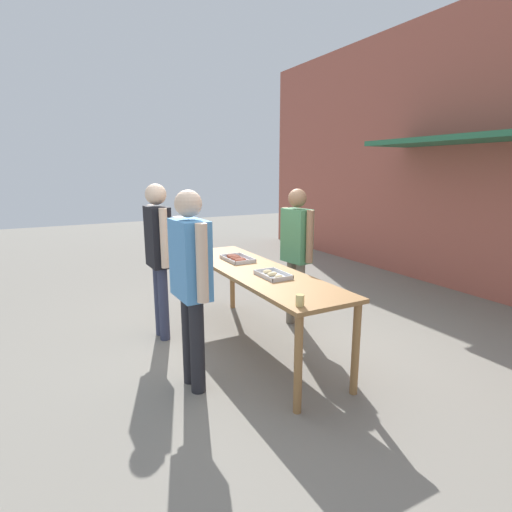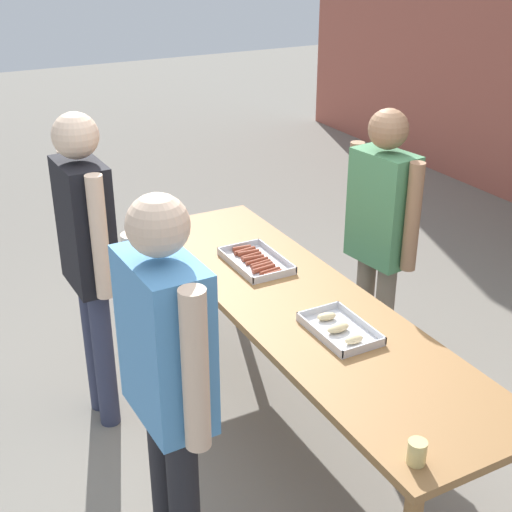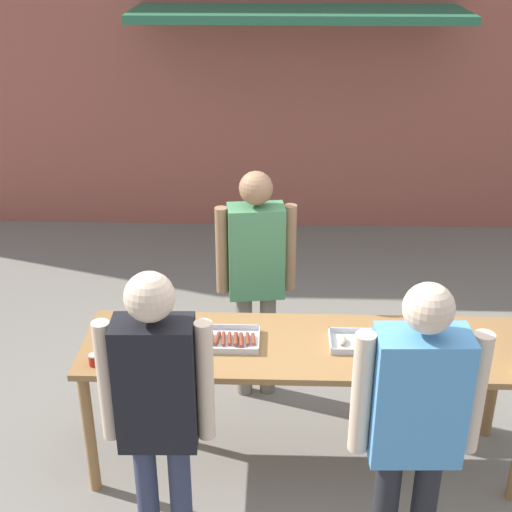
{
  "view_description": "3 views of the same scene",
  "coord_description": "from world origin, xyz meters",
  "px_view_note": "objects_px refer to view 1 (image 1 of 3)",
  "views": [
    {
      "loc": [
        3.75,
        -2.0,
        1.97
      ],
      "look_at": [
        0.0,
        0.0,
        1.05
      ],
      "focal_mm": 28.0,
      "sensor_mm": 36.0,
      "label": 1
    },
    {
      "loc": [
        2.72,
        -1.7,
        2.67
      ],
      "look_at": [
        -0.5,
        0.01,
        0.95
      ],
      "focal_mm": 50.0,
      "sensor_mm": 36.0,
      "label": 2
    },
    {
      "loc": [
        -0.18,
        -3.68,
        3.27
      ],
      "look_at": [
        -0.32,
        0.74,
        1.14
      ],
      "focal_mm": 50.0,
      "sensor_mm": 36.0,
      "label": 3
    }
  ],
  "objects_px": {
    "beer_cup": "(300,300)",
    "person_customer_with_cup": "(191,274)",
    "food_tray_buns": "(273,275)",
    "condiment_jar_ketchup": "(199,250)",
    "food_tray_sausages": "(237,259)",
    "person_server_behind_table": "(296,245)",
    "person_customer_holding_hotdog": "(158,247)",
    "condiment_jar_mustard": "(196,249)"
  },
  "relations": [
    {
      "from": "condiment_jar_mustard",
      "to": "condiment_jar_ketchup",
      "type": "distance_m",
      "value": 0.09
    },
    {
      "from": "food_tray_sausages",
      "to": "condiment_jar_mustard",
      "type": "distance_m",
      "value": 0.77
    },
    {
      "from": "food_tray_buns",
      "to": "condiment_jar_ketchup",
      "type": "xyz_separation_m",
      "value": [
        -1.49,
        -0.26,
        0.02
      ]
    },
    {
      "from": "food_tray_buns",
      "to": "person_server_behind_table",
      "type": "relative_size",
      "value": 0.23
    },
    {
      "from": "food_tray_buns",
      "to": "condiment_jar_mustard",
      "type": "height_order",
      "value": "condiment_jar_mustard"
    },
    {
      "from": "food_tray_sausages",
      "to": "food_tray_buns",
      "type": "relative_size",
      "value": 1.13
    },
    {
      "from": "beer_cup",
      "to": "person_customer_with_cup",
      "type": "xyz_separation_m",
      "value": [
        -0.72,
        -0.66,
        0.13
      ]
    },
    {
      "from": "food_tray_sausages",
      "to": "beer_cup",
      "type": "distance_m",
      "value": 1.74
    },
    {
      "from": "condiment_jar_ketchup",
      "to": "person_customer_with_cup",
      "type": "bearing_deg",
      "value": -22.16
    },
    {
      "from": "beer_cup",
      "to": "person_server_behind_table",
      "type": "distance_m",
      "value": 1.84
    },
    {
      "from": "beer_cup",
      "to": "person_server_behind_table",
      "type": "height_order",
      "value": "person_server_behind_table"
    },
    {
      "from": "condiment_jar_mustard",
      "to": "food_tray_sausages",
      "type": "bearing_deg",
      "value": 20.36
    },
    {
      "from": "food_tray_buns",
      "to": "condiment_jar_ketchup",
      "type": "distance_m",
      "value": 1.51
    },
    {
      "from": "food_tray_buns",
      "to": "person_customer_with_cup",
      "type": "distance_m",
      "value": 0.95
    },
    {
      "from": "condiment_jar_mustard",
      "to": "person_server_behind_table",
      "type": "xyz_separation_m",
      "value": [
        0.91,
        1.0,
        0.12
      ]
    },
    {
      "from": "food_tray_buns",
      "to": "condiment_jar_mustard",
      "type": "bearing_deg",
      "value": -170.39
    },
    {
      "from": "person_server_behind_table",
      "to": "person_customer_holding_hotdog",
      "type": "height_order",
      "value": "person_customer_holding_hotdog"
    },
    {
      "from": "condiment_jar_ketchup",
      "to": "person_customer_with_cup",
      "type": "relative_size",
      "value": 0.04
    },
    {
      "from": "food_tray_sausages",
      "to": "person_customer_with_cup",
      "type": "bearing_deg",
      "value": -42.83
    },
    {
      "from": "food_tray_buns",
      "to": "person_server_behind_table",
      "type": "height_order",
      "value": "person_server_behind_table"
    },
    {
      "from": "food_tray_sausages",
      "to": "beer_cup",
      "type": "height_order",
      "value": "beer_cup"
    },
    {
      "from": "person_server_behind_table",
      "to": "person_customer_with_cup",
      "type": "relative_size",
      "value": 0.97
    },
    {
      "from": "condiment_jar_ketchup",
      "to": "person_server_behind_table",
      "type": "height_order",
      "value": "person_server_behind_table"
    },
    {
      "from": "food_tray_sausages",
      "to": "beer_cup",
      "type": "xyz_separation_m",
      "value": [
        1.72,
        -0.27,
        0.03
      ]
    },
    {
      "from": "condiment_jar_mustard",
      "to": "beer_cup",
      "type": "distance_m",
      "value": 2.45
    },
    {
      "from": "person_customer_holding_hotdog",
      "to": "person_customer_with_cup",
      "type": "relative_size",
      "value": 1.01
    },
    {
      "from": "condiment_jar_ketchup",
      "to": "person_customer_with_cup",
      "type": "xyz_separation_m",
      "value": [
        1.64,
        -0.67,
        0.15
      ]
    },
    {
      "from": "condiment_jar_mustard",
      "to": "person_customer_holding_hotdog",
      "type": "height_order",
      "value": "person_customer_holding_hotdog"
    },
    {
      "from": "food_tray_sausages",
      "to": "condiment_jar_mustard",
      "type": "relative_size",
      "value": 6.31
    },
    {
      "from": "condiment_jar_ketchup",
      "to": "person_customer_holding_hotdog",
      "type": "bearing_deg",
      "value": -58.13
    },
    {
      "from": "food_tray_buns",
      "to": "person_server_behind_table",
      "type": "distance_m",
      "value": 1.0
    },
    {
      "from": "beer_cup",
      "to": "person_customer_with_cup",
      "type": "height_order",
      "value": "person_customer_with_cup"
    },
    {
      "from": "food_tray_buns",
      "to": "person_server_behind_table",
      "type": "xyz_separation_m",
      "value": [
        -0.67,
        0.73,
        0.14
      ]
    },
    {
      "from": "person_customer_holding_hotdog",
      "to": "person_customer_with_cup",
      "type": "distance_m",
      "value": 1.25
    },
    {
      "from": "person_server_behind_table",
      "to": "person_customer_holding_hotdog",
      "type": "distance_m",
      "value": 1.67
    },
    {
      "from": "condiment_jar_mustard",
      "to": "condiment_jar_ketchup",
      "type": "relative_size",
      "value": 1.0
    },
    {
      "from": "food_tray_sausages",
      "to": "condiment_jar_ketchup",
      "type": "bearing_deg",
      "value": -157.72
    },
    {
      "from": "food_tray_sausages",
      "to": "condiment_jar_ketchup",
      "type": "distance_m",
      "value": 0.69
    },
    {
      "from": "person_server_behind_table",
      "to": "person_customer_holding_hotdog",
      "type": "xyz_separation_m",
      "value": [
        -0.43,
        -1.61,
        0.05
      ]
    },
    {
      "from": "food_tray_sausages",
      "to": "person_server_behind_table",
      "type": "xyz_separation_m",
      "value": [
        0.18,
        0.73,
        0.14
      ]
    },
    {
      "from": "condiment_jar_ketchup",
      "to": "beer_cup",
      "type": "xyz_separation_m",
      "value": [
        2.36,
        -0.0,
        0.01
      ]
    },
    {
      "from": "person_server_behind_table",
      "to": "person_customer_with_cup",
      "type": "height_order",
      "value": "person_customer_with_cup"
    }
  ]
}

